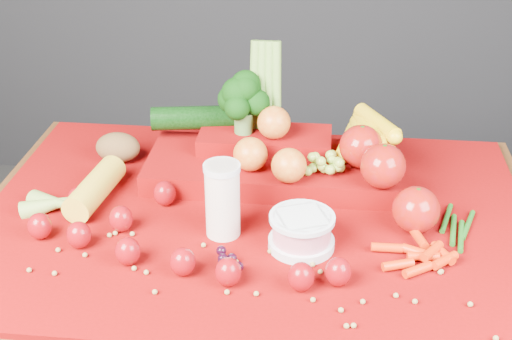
# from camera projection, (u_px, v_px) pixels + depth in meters

# --- Properties ---
(table) EXTENTS (1.10, 0.80, 0.75)m
(table) POSITION_uv_depth(u_px,v_px,m) (255.00, 260.00, 1.42)
(table) COLOR #39200D
(table) RESTS_ON ground
(red_cloth) EXTENTS (1.05, 0.75, 0.01)m
(red_cloth) POSITION_uv_depth(u_px,v_px,m) (255.00, 218.00, 1.38)
(red_cloth) COLOR #6E0305
(red_cloth) RESTS_ON table
(milk_glass) EXTENTS (0.07, 0.07, 0.14)m
(milk_glass) POSITION_uv_depth(u_px,v_px,m) (223.00, 197.00, 1.28)
(milk_glass) COLOR beige
(milk_glass) RESTS_ON red_cloth
(yogurt_bowl) EXTENTS (0.12, 0.12, 0.06)m
(yogurt_bowl) POSITION_uv_depth(u_px,v_px,m) (302.00, 230.00, 1.26)
(yogurt_bowl) COLOR silver
(yogurt_bowl) RESTS_ON red_cloth
(strawberry_scatter) EXTENTS (0.58, 0.28, 0.05)m
(strawberry_scatter) POSITION_uv_depth(u_px,v_px,m) (162.00, 238.00, 1.26)
(strawberry_scatter) COLOR maroon
(strawberry_scatter) RESTS_ON red_cloth
(dark_grape_cluster) EXTENTS (0.06, 0.05, 0.03)m
(dark_grape_cluster) POSITION_uv_depth(u_px,v_px,m) (229.00, 260.00, 1.22)
(dark_grape_cluster) COLOR black
(dark_grape_cluster) RESTS_ON red_cloth
(soybean_scatter) EXTENTS (0.84, 0.24, 0.01)m
(soybean_scatter) POSITION_uv_depth(u_px,v_px,m) (242.00, 276.00, 1.20)
(soybean_scatter) COLOR olive
(soybean_scatter) RESTS_ON red_cloth
(corn_ear) EXTENTS (0.20, 0.24, 0.06)m
(corn_ear) POSITION_uv_depth(u_px,v_px,m) (69.00, 199.00, 1.38)
(corn_ear) COLOR yellow
(corn_ear) RESTS_ON red_cloth
(potato) EXTENTS (0.10, 0.07, 0.07)m
(potato) POSITION_uv_depth(u_px,v_px,m) (118.00, 147.00, 1.55)
(potato) COLOR brown
(potato) RESTS_ON red_cloth
(baby_carrot_pile) EXTENTS (0.17, 0.17, 0.03)m
(baby_carrot_pile) POSITION_uv_depth(u_px,v_px,m) (416.00, 252.00, 1.24)
(baby_carrot_pile) COLOR red
(baby_carrot_pile) RESTS_ON red_cloth
(green_bean_pile) EXTENTS (0.14, 0.12, 0.01)m
(green_bean_pile) POSITION_uv_depth(u_px,v_px,m) (459.00, 227.00, 1.33)
(green_bean_pile) COLOR #175313
(green_bean_pile) RESTS_ON red_cloth
(produce_mound) EXTENTS (0.60, 0.36, 0.27)m
(produce_mound) POSITION_uv_depth(u_px,v_px,m) (291.00, 154.00, 1.47)
(produce_mound) COLOR #6E0305
(produce_mound) RESTS_ON red_cloth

